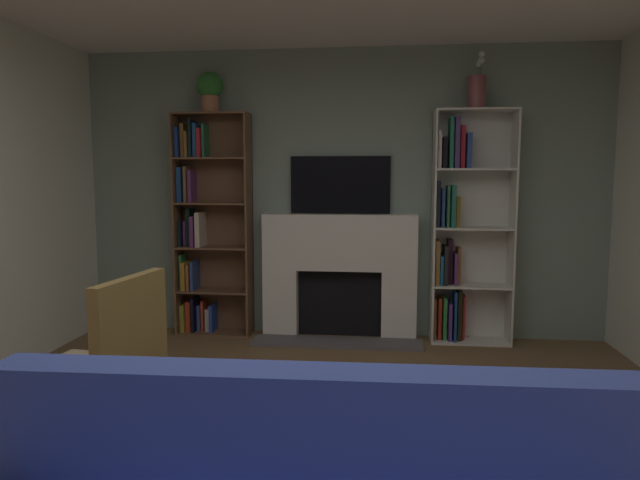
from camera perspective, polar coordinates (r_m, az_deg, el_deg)
name	(u,v)px	position (r m, az deg, el deg)	size (l,w,h in m)	color
wall_back_accent	(341,194)	(5.31, 2.12, 4.66)	(4.96, 0.06, 2.66)	gray
fireplace	(339,273)	(5.24, 1.98, -3.32)	(1.52, 0.51, 1.15)	white
tv	(340,185)	(5.24, 2.08, 5.58)	(0.92, 0.06, 0.53)	black
bookshelf_left	(206,227)	(5.44, -11.45, 1.25)	(0.70, 0.27, 2.07)	brown
bookshelf_right	(461,231)	(5.22, 14.09, 0.88)	(0.70, 0.30, 2.07)	silver
potted_plant	(210,89)	(5.40, -11.07, 14.70)	(0.24, 0.24, 0.37)	#AB6B4C
vase_with_flowers	(477,90)	(5.22, 15.56, 14.34)	(0.16, 0.16, 0.49)	#89484E
armchair	(100,370)	(3.09, -21.37, -12.14)	(0.66, 0.65, 1.01)	olive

